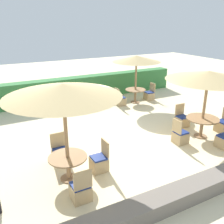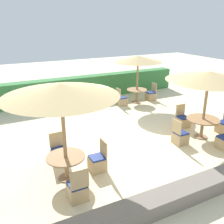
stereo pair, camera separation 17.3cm
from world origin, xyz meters
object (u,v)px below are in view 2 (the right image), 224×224
object	(u,v)px
parasol_front_right	(209,76)
patio_chair_front_right_north	(183,121)
patio_chair_front_left_north	(59,154)
patio_chair_front_left_south	(78,190)
parasol_back_right	(138,59)
patio_chair_front_right_east	(224,126)
patio_chair_back_right_west	(121,100)
patio_chair_front_left_east	(98,162)
patio_chair_back_right_east	(151,95)
parasol_front_left	(61,90)
round_table_front_left	(66,161)
patio_chair_front_right_west	(180,137)
round_table_front_right	(203,122)
round_table_back_right	(137,92)

from	to	relation	value
parasol_front_right	patio_chair_front_right_north	size ratio (longest dim) A/B	3.22
patio_chair_front_left_north	patio_chair_front_left_south	bearing A→B (deg)	87.69
parasol_back_right	patio_chair_front_right_east	xyz separation A→B (m)	(1.03, -4.81, -2.07)
patio_chair_back_right_west	parasol_front_right	bearing A→B (deg)	10.44
patio_chair_front_left_north	patio_chair_front_left_east	world-z (taller)	same
patio_chair_back_right_east	parasol_front_left	size ratio (longest dim) A/B	0.31
parasol_back_right	patio_chair_front_right_north	distance (m)	4.19
round_table_front_left	patio_chair_front_left_east	bearing A→B (deg)	-0.43
round_table_front_left	parasol_front_left	bearing A→B (deg)	-153.43
parasol_front_left	patio_chair_front_right_west	bearing A→B (deg)	2.91
round_table_front_right	round_table_back_right	bearing A→B (deg)	88.89
round_table_front_left	round_table_back_right	bearing A→B (deg)	42.62
round_table_back_right	parasol_front_left	distance (m)	7.65
parasol_front_left	patio_chair_front_left_south	bearing A→B (deg)	-91.23
parasol_back_right	patio_chair_front_left_south	world-z (taller)	parasol_back_right
patio_chair_front_left_east	patio_chair_front_right_west	bearing A→B (deg)	-86.14
patio_chair_front_right_west	patio_chair_back_right_east	bearing A→B (deg)	156.11
round_table_front_left	patio_chair_front_left_east	distance (m)	0.99
patio_chair_front_left_north	patio_chair_front_right_north	bearing A→B (deg)	-175.79
patio_chair_front_right_north	patio_chair_front_left_north	xyz separation A→B (m)	(-5.34, -0.39, 0.00)
patio_chair_back_right_east	round_table_front_left	xyz separation A→B (m)	(-6.40, -5.05, 0.29)
round_table_back_right	patio_chair_front_right_north	size ratio (longest dim) A/B	1.16
round_table_front_right	patio_chair_front_right_west	size ratio (longest dim) A/B	1.29
patio_chair_front_left_south	patio_chair_front_left_north	xyz separation A→B (m)	(0.08, 1.94, 0.00)
round_table_front_left	patio_chair_front_left_east	size ratio (longest dim) A/B	1.15
patio_chair_front_left_north	patio_chair_back_right_west	bearing A→B (deg)	-137.87
round_table_front_left	patio_chair_front_left_east	world-z (taller)	patio_chair_front_left_east
patio_chair_front_right_north	parasol_front_left	xyz separation A→B (m)	(-5.40, -1.35, 2.31)
patio_chair_front_left_south	round_table_back_right	bearing A→B (deg)	47.63
patio_chair_front_left_east	patio_chair_front_right_east	bearing A→B (deg)	-87.95
patio_chair_front_right_north	patio_chair_front_left_south	xyz separation A→B (m)	(-5.42, -2.33, 0.00)
round_table_back_right	round_table_front_right	xyz separation A→B (m)	(-0.09, -4.75, 0.04)
patio_chair_front_right_west	parasol_back_right	bearing A→B (deg)	166.26
patio_chair_front_right_west	parasol_front_right	bearing A→B (deg)	91.56
patio_chair_front_right_north	patio_chair_front_right_west	xyz separation A→B (m)	(-1.13, -1.13, 0.00)
patio_chair_back_right_east	round_table_front_left	size ratio (longest dim) A/B	0.87
patio_chair_front_left_south	patio_chair_front_right_east	bearing A→B (deg)	10.24
patio_chair_front_right_west	round_table_front_left	bearing A→B (deg)	-87.09
patio_chair_back_right_west	patio_chair_front_right_east	world-z (taller)	same
parasol_front_right	parasol_front_left	bearing A→B (deg)	-177.36
round_table_front_right	patio_chair_front_right_east	bearing A→B (deg)	-2.80
patio_chair_front_right_north	parasol_back_right	bearing A→B (deg)	-90.56
parasol_front_right	round_table_front_left	world-z (taller)	parasol_front_right
parasol_front_right	patio_chair_front_right_east	xyz separation A→B (m)	(1.12, -0.05, -2.10)
patio_chair_front_left_south	round_table_front_left	bearing A→B (deg)	88.77
round_table_front_left	patio_chair_front_left_north	distance (m)	1.00
patio_chair_front_right_east	round_table_front_left	size ratio (longest dim) A/B	0.87
round_table_front_left	patio_chair_front_left_south	world-z (taller)	patio_chair_front_left_south
patio_chair_back_right_east	patio_chair_front_left_east	xyz separation A→B (m)	(-5.46, -5.06, 0.00)
patio_chair_front_right_north	parasol_front_left	distance (m)	6.02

